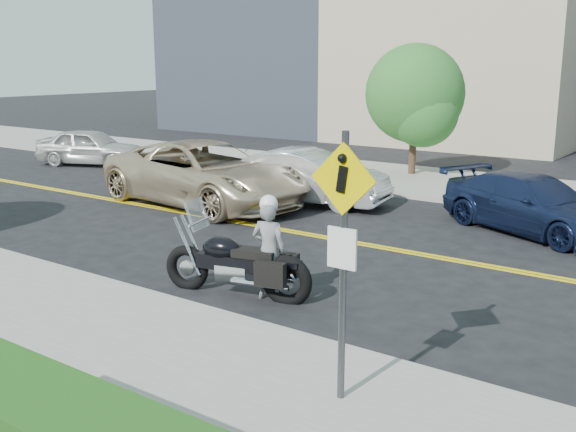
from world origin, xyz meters
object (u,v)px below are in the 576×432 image
Objects in this scene: parked_car_silver at (307,177)px; motorcyclist at (269,248)px; parked_car_blue at (533,204)px; motorcycle at (237,250)px; pedestrian_sign at (343,242)px; parked_car_white at (91,147)px; suv at (205,173)px.

motorcyclist is at bearing -159.25° from parked_car_silver.
parked_car_silver is 0.99× the size of parked_car_blue.
motorcycle is at bearing -177.39° from parked_car_blue.
parked_car_silver is at bearing 101.76° from motorcycle.
pedestrian_sign is at bearing -47.12° from motorcycle.
pedestrian_sign is at bearing -142.55° from parked_car_white.
parked_car_white is 10.62m from parked_car_silver.
suv is 1.55× the size of parked_car_white.
motorcyclist is 0.44× the size of parked_car_white.
parked_car_silver is (-3.20, 6.84, -0.05)m from motorcycle.
parked_car_blue is at bearing 55.61° from motorcycle.
parked_car_blue is at bearing -114.40° from parked_car_white.
parked_car_silver is (10.56, -1.10, 0.06)m from parked_car_white.
parked_car_white is (-14.32, 7.79, -0.19)m from motorcyclist.
motorcyclist is 0.68× the size of motorcycle.
parked_car_silver reaches higher than parked_car_blue.
motorcyclist is at bearing -173.76° from parked_car_blue.
motorcyclist is at bearing -123.44° from suv.
parked_car_white is at bearing 149.22° from pedestrian_sign.
parked_car_white is at bearing 111.06° from parked_car_blue.
parked_car_white is at bearing -39.51° from motorcyclist.
parked_car_blue is (5.97, 0.35, -0.08)m from parked_car_silver.
pedestrian_sign reaches higher than suv.
suv is 8.40m from parked_car_blue.
motorcyclist reaches higher than parked_car_blue.
pedestrian_sign is at bearing -123.63° from suv.
motorcyclist is at bearing -140.33° from parked_car_white.
parked_car_white is (-8.39, 2.82, -0.18)m from suv.
motorcyclist is 0.28× the size of suv.
suv is at bearing 119.68° from parked_car_silver.
motorcyclist is at bearing 1.92° from motorcycle.
suv is (-5.37, 5.12, 0.07)m from motorcycle.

